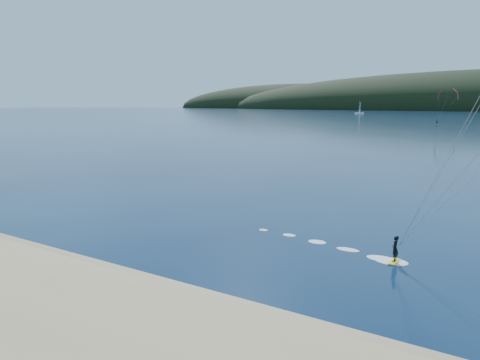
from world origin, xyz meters
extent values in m
plane|color=#071735|center=(0.00, 0.00, 0.00)|extent=(1800.00, 1800.00, 0.00)
cube|color=#987C58|center=(0.00, 4.50, 0.05)|extent=(220.00, 2.50, 0.10)
ellipsoid|color=black|center=(-380.00, 780.00, 0.00)|extent=(520.00, 220.00, 90.00)
cube|color=yellow|center=(8.72, 15.23, 0.05)|extent=(0.42, 1.27, 0.07)
imported|color=black|center=(8.72, 15.23, 0.86)|extent=(0.38, 0.58, 1.57)
cube|color=yellow|center=(-25.40, 209.53, 0.06)|extent=(0.77, 1.65, 0.09)
imported|color=black|center=(-25.40, 209.53, 1.07)|extent=(0.89, 1.06, 1.96)
cylinder|color=gray|center=(-22.82, 206.03, 6.59)|extent=(0.02, 0.02, 12.92)
cube|color=white|center=(-125.02, 395.40, 0.49)|extent=(8.26, 4.31, 1.38)
cylinder|color=white|center=(-125.02, 395.40, 5.91)|extent=(0.20, 0.20, 10.84)
cube|color=white|center=(-124.97, 396.78, 5.91)|extent=(0.65, 2.51, 7.88)
cube|color=white|center=(-124.97, 393.82, 3.94)|extent=(0.51, 1.93, 4.93)
camera|label=1|loc=(15.60, -11.92, 9.33)|focal=34.93mm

